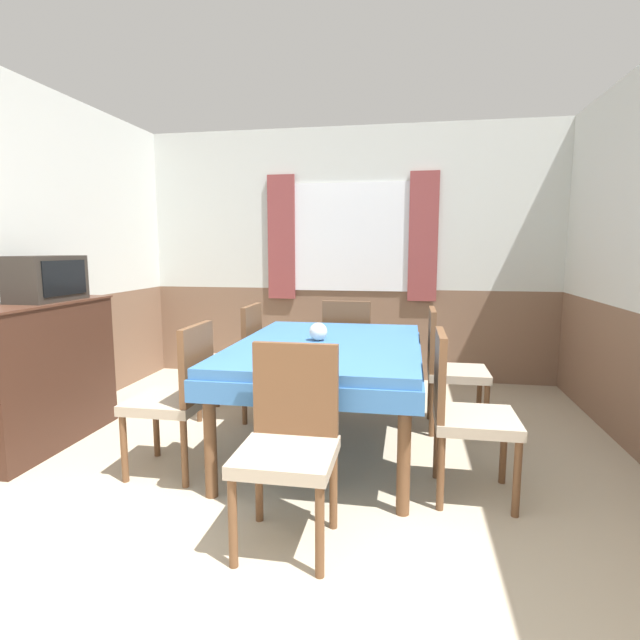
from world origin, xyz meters
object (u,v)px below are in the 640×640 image
at_px(sideboard, 38,373).
at_px(tv, 47,278).
at_px(dining_table, 328,357).
at_px(chair_head_window, 348,346).
at_px(chair_head_near, 289,438).
at_px(chair_right_far, 449,365).
at_px(chair_left_near, 178,393).
at_px(chair_left_far, 237,356).
at_px(vase, 318,332).
at_px(chair_right_near, 463,409).

bearing_deg(sideboard, tv, 68.05).
relative_size(dining_table, tv, 3.39).
bearing_deg(chair_head_window, dining_table, -90.00).
height_order(sideboard, tv, tv).
bearing_deg(tv, chair_head_near, -25.36).
bearing_deg(chair_right_far, chair_left_near, -57.63).
distance_m(dining_table, chair_left_far, 1.00).
height_order(chair_right_far, chair_head_window, same).
distance_m(sideboard, vase, 1.97).
xyz_separation_m(tv, vase, (1.88, 0.23, -0.36)).
bearing_deg(vase, dining_table, -30.96).
height_order(chair_right_near, tv, tv).
xyz_separation_m(dining_table, chair_left_near, (-0.84, -0.53, -0.14)).
distance_m(dining_table, tv, 2.03).
distance_m(dining_table, chair_left_near, 1.00).
bearing_deg(chair_right_near, vase, -122.25).
relative_size(chair_head_near, chair_right_far, 1.00).
bearing_deg(dining_table, vase, 149.04).
distance_m(chair_right_near, chair_left_far, 1.99).
bearing_deg(sideboard, chair_right_near, -4.92).
bearing_deg(chair_left_far, chair_head_near, -152.96).
bearing_deg(dining_table, tv, -174.62).
bearing_deg(chair_right_far, chair_head_near, -27.04).
height_order(dining_table, chair_head_near, chair_head_near).
distance_m(chair_left_far, tv, 1.48).
bearing_deg(tv, chair_head_window, 33.52).
relative_size(chair_head_near, chair_left_far, 1.00).
height_order(dining_table, chair_right_far, chair_right_far).
bearing_deg(chair_right_far, dining_table, -57.63).
relative_size(chair_right_near, chair_left_near, 1.00).
bearing_deg(chair_head_window, tv, -146.48).
bearing_deg(chair_head_near, tv, -25.36).
bearing_deg(chair_left_near, chair_left_far, 0.00).
distance_m(chair_head_window, vase, 1.11).
xyz_separation_m(chair_head_near, chair_right_far, (0.84, 1.64, 0.00)).
relative_size(dining_table, chair_head_near, 1.94).
bearing_deg(tv, dining_table, 5.38).
xyz_separation_m(chair_head_window, sideboard, (-2.00, -1.40, 0.01)).
relative_size(chair_left_far, tv, 1.75).
xyz_separation_m(chair_right_far, chair_left_far, (-1.68, 0.00, 0.00)).
height_order(chair_head_near, chair_right_near, same).
xyz_separation_m(chair_right_far, sideboard, (-2.84, -0.82, 0.01)).
height_order(chair_right_near, chair_left_far, same).
xyz_separation_m(chair_head_near, sideboard, (-2.00, 0.82, 0.01)).
distance_m(chair_head_near, chair_left_far, 1.85).
distance_m(chair_left_near, chair_left_far, 1.06).
bearing_deg(chair_left_far, chair_right_far, -90.00).
bearing_deg(sideboard, chair_left_far, 35.24).
relative_size(dining_table, sideboard, 1.54).
bearing_deg(chair_left_near, vase, -52.89).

